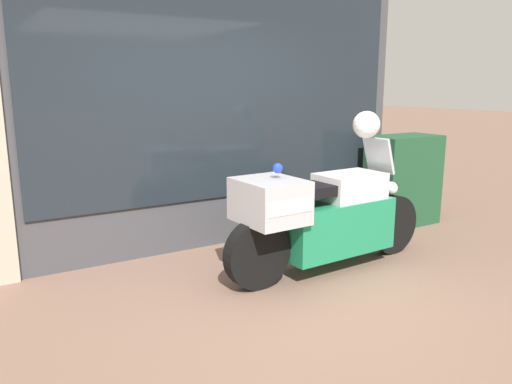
% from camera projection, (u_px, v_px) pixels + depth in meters
% --- Properties ---
extents(ground_plane, '(60.00, 60.00, 0.00)m').
position_uv_depth(ground_plane, '(285.00, 311.00, 4.00)').
color(ground_plane, '#7A5B4C').
extents(shop_building, '(5.57, 0.55, 3.28)m').
position_uv_depth(shop_building, '(142.00, 97.00, 5.10)').
color(shop_building, '#424247').
rests_on(shop_building, ground).
extents(window_display, '(4.08, 0.30, 1.95)m').
position_uv_depth(window_display, '(219.00, 199.00, 5.82)').
color(window_display, slate).
rests_on(window_display, ground).
extents(paramedic_motorcycle, '(2.36, 0.63, 1.26)m').
position_uv_depth(paramedic_motorcycle, '(322.00, 216.00, 4.74)').
color(paramedic_motorcycle, black).
rests_on(paramedic_motorcycle, ground).
extents(utility_cabinet, '(0.91, 0.52, 1.15)m').
position_uv_depth(utility_cabinet, '(403.00, 180.00, 6.41)').
color(utility_cabinet, '#1E4C2D').
rests_on(utility_cabinet, ground).
extents(white_helmet, '(0.27, 0.27, 0.27)m').
position_uv_depth(white_helmet, '(366.00, 125.00, 4.85)').
color(white_helmet, white).
rests_on(white_helmet, paramedic_motorcycle).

